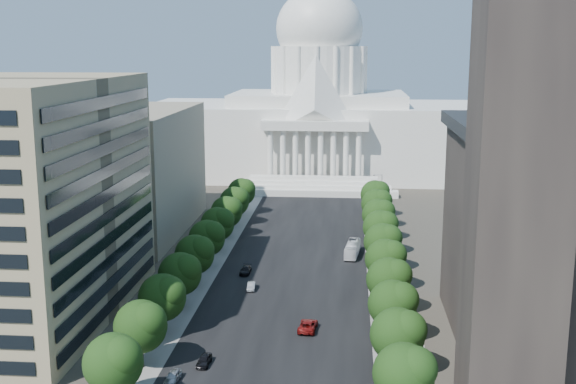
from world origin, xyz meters
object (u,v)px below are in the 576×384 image
(car_silver, at_px, (251,286))
(car_dark_b, at_px, (246,270))
(car_parked, at_px, (173,377))
(car_dark_a, at_px, (204,360))
(city_bus, at_px, (352,249))
(car_red, at_px, (308,326))

(car_silver, distance_m, car_dark_b, 9.75)
(car_dark_b, distance_m, car_parked, 48.29)
(car_dark_a, bearing_deg, city_bus, 72.56)
(car_parked, bearing_deg, city_bus, 73.07)
(car_parked, bearing_deg, car_dark_b, 90.74)
(car_dark_a, relative_size, car_parked, 1.00)
(car_dark_b, xyz_separation_m, city_bus, (21.47, 14.69, 0.80))
(city_bus, bearing_deg, car_parked, -104.98)
(car_dark_a, bearing_deg, car_red, 48.16)
(car_silver, bearing_deg, car_parked, -101.33)
(car_dark_a, bearing_deg, car_silver, 88.96)
(car_dark_a, relative_size, car_silver, 1.03)
(car_silver, relative_size, car_parked, 0.98)
(car_silver, bearing_deg, car_dark_b, 101.49)
(car_dark_a, distance_m, city_bus, 61.13)
(car_red, bearing_deg, car_silver, -53.26)
(car_dark_a, distance_m, car_dark_b, 42.59)
(car_silver, distance_m, car_parked, 39.15)
(car_dark_a, distance_m, car_parked, 6.46)
(car_red, height_order, car_parked, car_red)
(car_dark_b, xyz_separation_m, car_parked, (-3.09, -48.19, 0.01))
(car_red, bearing_deg, car_dark_a, 50.11)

